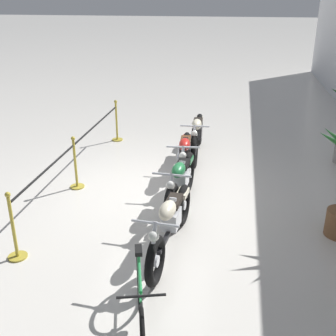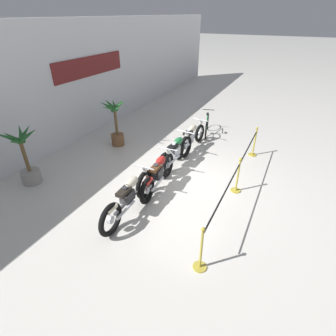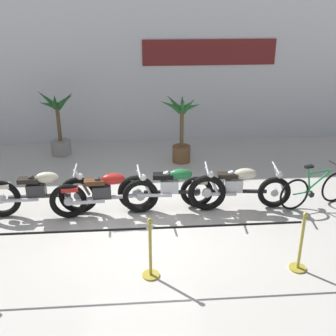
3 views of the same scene
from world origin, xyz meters
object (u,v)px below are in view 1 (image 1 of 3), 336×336
object	(u,v)px
motorcycle_cream_0	(197,136)
motorcycle_cream_3	(170,224)
stanchion_far_left	(97,134)
stanchion_mid_left	(76,170)
stanchion_mid_right	(14,236)
motorcycle_red_1	(185,156)
bicycle	(141,304)
motorcycle_green_2	(180,184)

from	to	relation	value
motorcycle_cream_0	motorcycle_cream_3	world-z (taller)	motorcycle_cream_0
stanchion_far_left	motorcycle_cream_3	bearing A→B (deg)	33.91
stanchion_mid_left	stanchion_mid_right	xyz separation A→B (m)	(2.40, 0.00, 0.00)
motorcycle_cream_0	stanchion_mid_right	size ratio (longest dim) A/B	2.19
motorcycle_red_1	stanchion_mid_left	size ratio (longest dim) A/B	2.05
motorcycle_cream_0	stanchion_mid_right	bearing A→B (deg)	-25.32
motorcycle_cream_0	stanchion_mid_left	world-z (taller)	stanchion_mid_left
motorcycle_red_1	bicycle	xyz separation A→B (m)	(4.32, 0.07, -0.09)
motorcycle_red_1	motorcycle_cream_3	xyz separation A→B (m)	(2.67, 0.14, -0.01)
motorcycle_cream_3	motorcycle_cream_0	bearing A→B (deg)	-179.68
bicycle	stanchion_mid_right	bearing A→B (deg)	-117.74
motorcycle_red_1	bicycle	world-z (taller)	bicycle
bicycle	stanchion_far_left	world-z (taller)	stanchion_far_left
motorcycle_green_2	stanchion_mid_left	size ratio (longest dim) A/B	2.09
bicycle	stanchion_mid_left	world-z (taller)	stanchion_mid_left
motorcycle_green_2	stanchion_far_left	bearing A→B (deg)	-131.66
stanchion_mid_left	bicycle	bearing A→B (deg)	30.84
motorcycle_green_2	stanchion_far_left	distance (m)	2.84
bicycle	motorcycle_green_2	bearing A→B (deg)	179.47
motorcycle_red_1	motorcycle_cream_3	distance (m)	2.67
stanchion_far_left	stanchion_mid_left	xyz separation A→B (m)	(1.36, 0.00, -0.30)
bicycle	stanchion_far_left	xyz separation A→B (m)	(-4.86, -2.09, 0.29)
bicycle	stanchion_far_left	size ratio (longest dim) A/B	0.31
motorcycle_cream_0	stanchion_far_left	world-z (taller)	stanchion_far_left
motorcycle_red_1	stanchion_far_left	size ratio (longest dim) A/B	0.40
motorcycle_green_2	bicycle	size ratio (longest dim) A/B	1.33
motorcycle_cream_0	motorcycle_green_2	distance (m)	2.64
motorcycle_green_2	stanchion_mid_left	xyz separation A→B (m)	(-0.53, -2.12, -0.12)
motorcycle_cream_0	stanchion_mid_left	bearing A→B (deg)	-45.33
motorcycle_cream_0	stanchion_far_left	xyz separation A→B (m)	(0.75, -2.14, 0.17)
motorcycle_cream_0	motorcycle_red_1	distance (m)	1.30
motorcycle_red_1	stanchion_mid_right	distance (m)	3.81
motorcycle_cream_0	stanchion_mid_right	xyz separation A→B (m)	(4.51, -2.14, -0.13)
motorcycle_cream_0	stanchion_mid_left	xyz separation A→B (m)	(2.11, -2.14, -0.13)
motorcycle_cream_0	bicycle	bearing A→B (deg)	-0.46
bicycle	stanchion_mid_right	xyz separation A→B (m)	(-1.10, -2.09, -0.02)
bicycle	stanchion_far_left	bearing A→B (deg)	-156.73
motorcycle_cream_0	stanchion_far_left	distance (m)	2.27
motorcycle_cream_3	bicycle	xyz separation A→B (m)	(1.65, -0.07, -0.08)
motorcycle_green_2	motorcycle_cream_0	bearing A→B (deg)	179.63
motorcycle_cream_0	stanchion_far_left	size ratio (longest dim) A/B	0.43
motorcycle_cream_0	motorcycle_green_2	bearing A→B (deg)	-0.37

